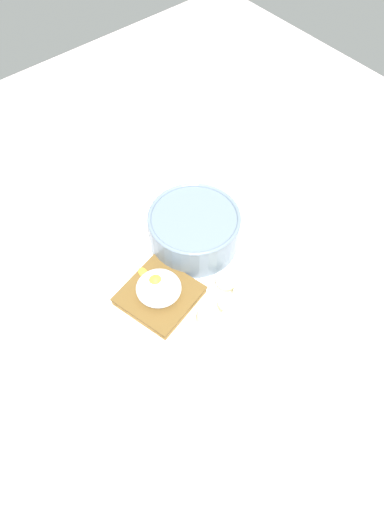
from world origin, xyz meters
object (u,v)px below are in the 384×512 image
poached_egg (158,288)px  banana_slice_left (226,282)px  banana_slice_right (229,321)px  oatmeal_bowl (194,229)px  toast_slice (159,295)px  banana_slice_inner (245,296)px  knife (199,162)px  banana_slice_back (207,317)px  banana_slice_front (228,304)px

poached_egg → banana_slice_left: 9.82cm
banana_slice_right → banana_slice_left: bearing=-129.4°
oatmeal_bowl → toast_slice: (9.97, 4.47, -2.26)cm
banana_slice_inner → banana_slice_right: bearing=18.5°
banana_slice_inner → knife: banana_slice_inner is taller
banana_slice_right → knife: (-17.46, -26.61, -1.24)cm
knife → poached_egg: bearing=38.4°
banana_slice_back → knife: bearing=-128.3°
banana_slice_inner → banana_slice_back: bearing=-6.7°
poached_egg → banana_slice_inner: size_ratio=2.09×
poached_egg → banana_slice_right: 10.41cm
banana_slice_front → knife: bearing=-122.7°
banana_slice_right → oatmeal_bowl: bearing=-111.6°
knife → banana_slice_right: bearing=56.7°
poached_egg → banana_slice_back: 7.69cm
oatmeal_bowl → banana_slice_front: size_ratio=4.42×
banana_slice_front → oatmeal_bowl: bearing=-107.6°
banana_slice_left → banana_slice_back: 6.42cm
toast_slice → banana_slice_inner: same height
banana_slice_front → toast_slice: bearing=-47.7°
oatmeal_bowl → banana_slice_back: (7.18, 11.31, -2.25)cm
oatmeal_bowl → banana_slice_left: bearing=81.1°
banana_slice_front → banana_slice_right: 2.68cm
banana_slice_inner → knife: size_ratio=0.36×
banana_slice_left → knife: bearing=-121.8°
poached_egg → toast_slice: bearing=85.9°
banana_slice_left → banana_slice_right: 6.29cm
banana_slice_left → banana_slice_back: (5.84, 2.67, 0.15)cm
toast_slice → banana_slice_front: (-6.34, 6.96, -0.16)cm
toast_slice → banana_slice_back: (-2.79, 6.84, 0.01)cm
banana_slice_left → toast_slice: bearing=-25.8°
toast_slice → banana_slice_back: size_ratio=2.68×
banana_slice_left → poached_egg: bearing=-26.3°
oatmeal_bowl → banana_slice_inner: bearing=85.3°
knife → banana_slice_front: bearing=57.3°
oatmeal_bowl → banana_slice_left: (1.35, 8.64, -2.40)cm
poached_egg → banana_slice_back: (-2.78, 6.92, -1.88)cm
poached_egg → banana_slice_front: poached_egg is taller
banana_slice_front → banana_slice_left: 3.61cm
banana_slice_inner → oatmeal_bowl: bearing=-94.7°
oatmeal_bowl → banana_slice_inner: 12.31cm
banana_slice_front → knife: size_ratio=0.28×
banana_slice_front → banana_slice_back: size_ratio=0.70×
banana_slice_front → knife: 29.19cm
banana_slice_front → banana_slice_right: size_ratio=0.73×
banana_slice_back → banana_slice_inner: bearing=173.3°
banana_slice_back → knife: 31.16cm
poached_egg → banana_slice_back: bearing=111.9°
banana_slice_right → poached_egg: bearing=-63.1°
toast_slice → banana_slice_front: 9.41cm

